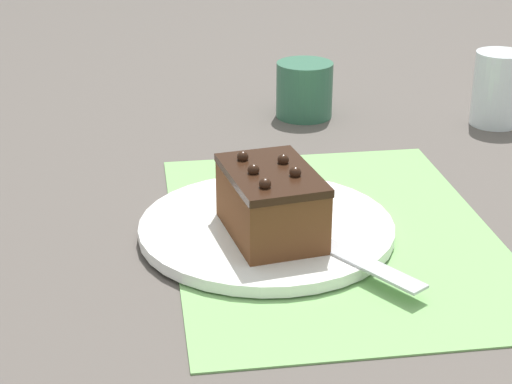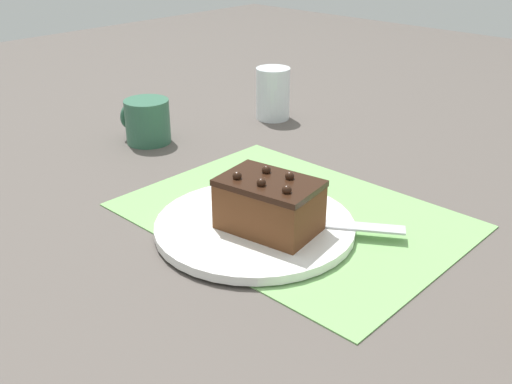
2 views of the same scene
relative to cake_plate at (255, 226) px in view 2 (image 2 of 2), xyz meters
The scene contains 7 objects.
ground_plane 0.07m from the cake_plate, 94.51° to the right, with size 3.00×3.00×0.00m, color #544C47.
placemat_woven 0.07m from the cake_plate, 94.51° to the right, with size 0.46×0.34×0.00m, color #7AB266.
cake_plate is the anchor object (origin of this frame).
chocolate_cake 0.05m from the cake_plate, behind, with size 0.14×0.10×0.08m.
serving_knife 0.04m from the cake_plate, 128.03° to the right, with size 0.21×0.15×0.01m.
drinking_glass 0.50m from the cake_plate, 50.91° to the right, with size 0.07×0.07×0.11m.
coffee_mug 0.41m from the cake_plate, 16.78° to the right, with size 0.09×0.08×0.08m.
Camera 2 is at (-0.48, 0.59, 0.40)m, focal length 42.00 mm.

